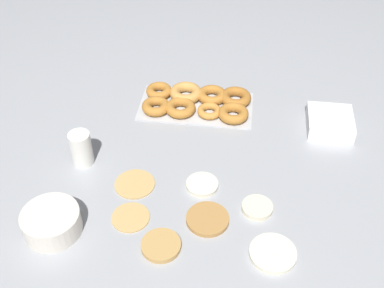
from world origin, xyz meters
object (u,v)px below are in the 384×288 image
pancake_0 (208,219)px  donut_tray (197,102)px  batter_bowl (52,222)px  paper_cup (81,149)px  pancake_1 (135,183)px  pancake_5 (273,253)px  pancake_2 (161,245)px  container_stack (330,122)px  pancake_3 (257,208)px  pancake_4 (202,185)px  pancake_6 (131,217)px

pancake_0 → donut_tray: donut_tray is taller
batter_bowl → paper_cup: size_ratio=1.40×
pancake_1 → pancake_5: pancake_5 is taller
pancake_2 → paper_cup: bearing=-44.0°
pancake_2 → batter_bowl: bearing=-3.4°
pancake_1 → container_stack: size_ratio=0.78×
container_stack → pancake_2: bearing=49.5°
pancake_2 → pancake_3: (-0.24, -0.16, 0.00)m
pancake_5 → donut_tray: bearing=-65.9°
pancake_0 → pancake_4: same height
pancake_4 → paper_cup: (0.37, -0.05, 0.05)m
pancake_2 → paper_cup: paper_cup is taller
pancake_5 → container_stack: bearing=-108.8°
pancake_2 → donut_tray: size_ratio=0.26×
pancake_0 → pancake_3: size_ratio=1.36×
pancake_1 → batter_bowl: batter_bowl is taller
pancake_3 → batter_bowl: 0.55m
pancake_4 → pancake_3: bearing=157.3°
batter_bowl → container_stack: 0.92m
pancake_3 → container_stack: size_ratio=0.57×
paper_cup → pancake_4: bearing=171.6°
container_stack → paper_cup: size_ratio=1.37×
pancake_4 → container_stack: (-0.38, -0.32, 0.02)m
pancake_1 → donut_tray: donut_tray is taller
container_stack → pancake_4: bearing=39.6°
pancake_3 → pancake_2: bearing=33.4°
pancake_5 → paper_cup: (0.57, -0.27, 0.05)m
pancake_0 → batter_bowl: size_ratio=0.76×
pancake_4 → batter_bowl: batter_bowl is taller
pancake_1 → pancake_4: size_ratio=1.26×
pancake_5 → container_stack: 0.56m
pancake_4 → pancake_5: bearing=133.8°
donut_tray → container_stack: (-0.44, 0.06, 0.01)m
batter_bowl → pancake_0: bearing=-168.1°
pancake_2 → paper_cup: 0.40m
pancake_3 → donut_tray: 0.49m
pancake_6 → container_stack: bearing=-140.8°
pancake_1 → pancake_3: 0.36m
pancake_0 → pancake_6: size_ratio=1.11×
batter_bowl → container_stack: batter_bowl is taller
pancake_0 → paper_cup: 0.44m
pancake_5 → pancake_6: 0.39m
pancake_2 → pancake_1: bearing=-60.9°
pancake_0 → container_stack: size_ratio=0.78×
pancake_2 → container_stack: (-0.46, -0.54, 0.02)m
pancake_2 → pancake_4: size_ratio=1.11×
pancake_0 → paper_cup: size_ratio=1.06×
batter_bowl → pancake_5: bearing=179.6°
pancake_5 → container_stack: (-0.18, -0.53, 0.02)m
pancake_6 → pancake_1: bearing=-82.6°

